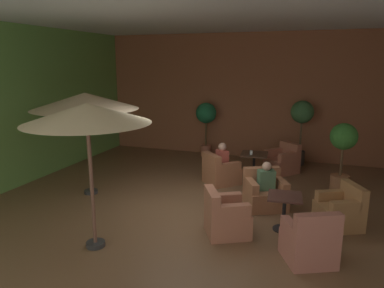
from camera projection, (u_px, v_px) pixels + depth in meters
ground_plane at (184, 213)px, 7.53m from camera, size 9.16×10.18×0.02m
wall_back_brick at (239, 96)px, 11.73m from camera, size 9.16×0.08×3.98m
wall_left_accent at (5, 109)px, 8.57m from camera, size 0.08×10.18×3.98m
ceiling_slab at (183, 10)px, 6.64m from camera, size 9.16×10.18×0.06m
cafe_table_front_left at (254, 160)px, 9.68m from camera, size 0.76×0.76×0.68m
armchair_front_left_north at (220, 172)px, 9.30m from camera, size 1.08×1.08×0.81m
armchair_front_left_east at (283, 162)px, 10.22m from camera, size 1.04×1.05×0.84m
cafe_table_front_right at (284, 205)px, 6.66m from camera, size 0.66×0.66×0.68m
armchair_front_right_north at (340, 211)px, 6.83m from camera, size 0.96×0.97×0.83m
armchair_front_right_east at (265, 193)px, 7.79m from camera, size 1.07×1.07×0.81m
armchair_front_right_south at (225, 217)px, 6.52m from camera, size 0.99×0.97×0.85m
armchair_front_right_west at (310, 243)px, 5.60m from camera, size 0.95×0.95×0.91m
patio_umbrella_tall_red at (85, 101)px, 8.16m from camera, size 2.42×2.42×2.40m
patio_umbrella_center_beige at (87, 115)px, 5.66m from camera, size 2.02×2.02×2.45m
potted_tree_left_corner at (343, 149)px, 8.45m from camera, size 0.63×0.63×1.69m
potted_tree_mid_left at (302, 118)px, 10.75m from camera, size 0.68×0.68×1.96m
potted_tree_mid_right at (206, 118)px, 11.79m from camera, size 0.67×0.67×1.78m
patron_blue_shirt at (222, 156)px, 9.22m from camera, size 0.38×0.38×0.66m
patron_by_window at (266, 177)px, 7.66m from camera, size 0.41×0.36×0.61m
iced_drink_cup at (251, 152)px, 9.55m from camera, size 0.08×0.08×0.11m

